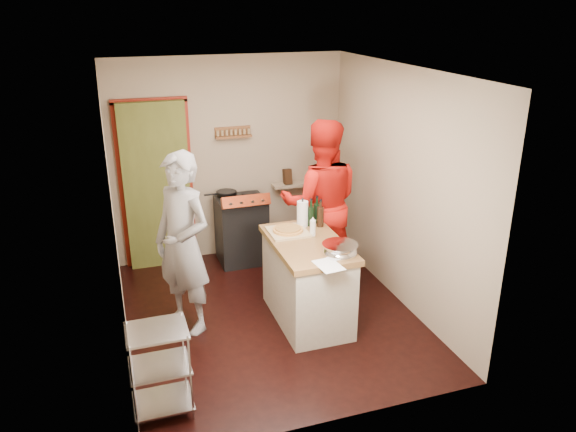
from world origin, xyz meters
The scene contains 10 objects.
floor centered at (0.00, 0.00, 0.00)m, with size 3.50×3.50×0.00m, color black.
back_wall centered at (-0.64, 1.78, 1.13)m, with size 3.00×0.44×2.60m.
left_wall centered at (-1.50, 0.00, 1.30)m, with size 0.04×3.50×2.60m, color gray.
right_wall centered at (1.50, 0.00, 1.30)m, with size 0.04×3.50×2.60m, color gray.
ceiling centered at (0.00, 0.00, 2.61)m, with size 3.00×3.50×0.02m, color white.
stove centered at (0.05, 1.42, 0.45)m, with size 0.60×0.63×1.00m.
wire_shelving centered at (-1.28, -1.20, 0.44)m, with size 0.48×0.40×0.80m.
island centered at (0.36, -0.21, 0.48)m, with size 0.72×1.34×1.22m.
person_stripe centered at (-0.88, 0.05, 0.94)m, with size 0.69×0.45×1.88m, color #B8B8BD.
person_red centered at (0.81, 0.60, 0.99)m, with size 0.96×0.75×1.98m, color red.
Camera 1 is at (-1.49, -5.12, 3.20)m, focal length 35.00 mm.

